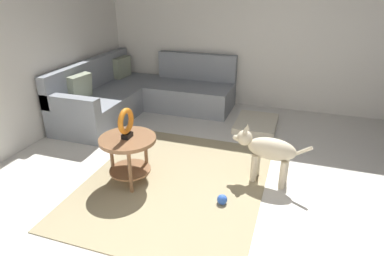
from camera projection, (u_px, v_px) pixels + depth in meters
ground_plane at (234, 207)px, 3.33m from camera, size 6.00×6.00×0.10m
wall_right at (277, 27)px, 5.29m from camera, size 0.12×6.00×2.70m
area_rug at (175, 182)px, 3.64m from camera, size 2.30×1.90×0.01m
sectional_couch at (140, 95)px, 5.49m from camera, size 2.20×2.25×0.88m
side_table at (128, 148)px, 3.50m from camera, size 0.60×0.60×0.54m
torus_sculpture at (126, 123)px, 3.38m from camera, size 0.28×0.08×0.33m
dog_bed_mat at (256, 123)px, 5.02m from camera, size 0.80×0.60×0.09m
dog at (267, 150)px, 3.53m from camera, size 0.27×0.85×0.63m
dog_toy_ball at (222, 200)px, 3.28m from camera, size 0.10×0.10×0.10m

